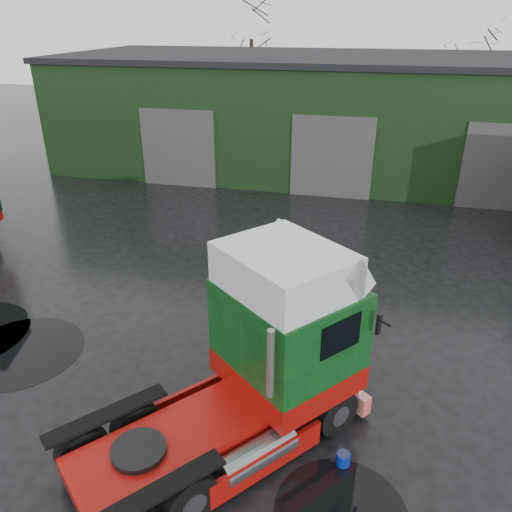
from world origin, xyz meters
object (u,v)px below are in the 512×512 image
(warehouse, at_px, (343,112))
(tree_back_a, at_px, (252,65))
(hero_tractor, at_px, (212,369))
(wash_bucket, at_px, (343,459))
(tree_back_b, at_px, (466,85))

(warehouse, relative_size, tree_back_a, 3.41)
(hero_tractor, bearing_deg, wash_bucket, 45.18)
(hero_tractor, relative_size, tree_back_b, 0.91)
(warehouse, relative_size, wash_bucket, 110.63)
(warehouse, height_order, wash_bucket, warehouse)
(wash_bucket, bearing_deg, warehouse, 95.07)
(tree_back_a, height_order, tree_back_b, tree_back_a)
(warehouse, bearing_deg, hero_tractor, -91.55)
(wash_bucket, bearing_deg, hero_tractor, -174.62)
(tree_back_b, bearing_deg, warehouse, -128.66)
(hero_tractor, relative_size, tree_back_a, 0.72)
(warehouse, height_order, tree_back_b, tree_back_b)
(wash_bucket, distance_m, tree_back_b, 33.49)
(warehouse, distance_m, hero_tractor, 23.03)
(tree_back_b, bearing_deg, wash_bucket, -100.35)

